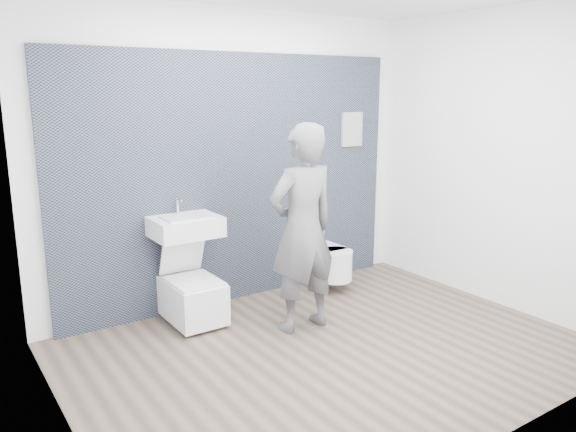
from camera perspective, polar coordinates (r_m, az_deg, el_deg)
ground at (r=4.67m, az=4.25°, el=-13.42°), size 4.00×4.00×0.00m
room_shell at (r=4.21m, az=4.64°, el=8.36°), size 4.00×4.00×4.00m
tile_wall at (r=5.80m, az=-4.88°, el=-8.09°), size 3.60×0.06×2.40m
washbasin at (r=5.04m, az=-10.36°, el=-1.01°), size 0.59×0.44×0.44m
toilet_square at (r=5.15m, az=-9.68°, el=-8.14°), size 0.43×0.62×0.81m
toilet_rounded at (r=5.91m, az=4.16°, el=-4.73°), size 0.35×0.59×0.32m
info_placard at (r=6.52m, az=6.15°, el=-5.73°), size 0.27×0.03×0.37m
visitor at (r=4.77m, az=1.47°, el=-1.32°), size 0.66×0.44×1.80m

